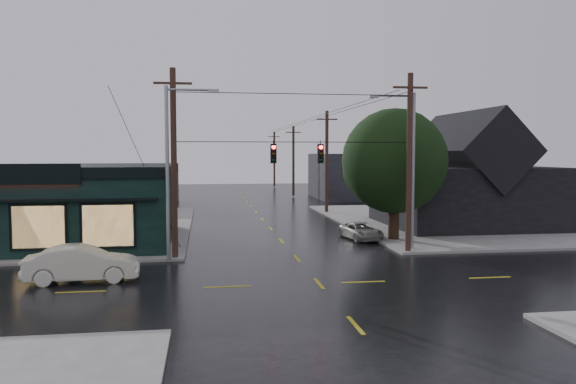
{
  "coord_description": "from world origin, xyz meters",
  "views": [
    {
      "loc": [
        -4.91,
        -23.71,
        5.71
      ],
      "look_at": [
        -0.5,
        5.83,
        3.62
      ],
      "focal_mm": 35.0,
      "sensor_mm": 36.0,
      "label": 1
    }
  ],
  "objects": [
    {
      "name": "sedan_cream",
      "position": [
        -10.32,
        1.94,
        0.81
      ],
      "size": [
        5.02,
        2.1,
        1.61
      ],
      "primitive_type": "imported",
      "rotation": [
        0.0,
        0.0,
        1.65
      ],
      "color": "beige",
      "rests_on": "ground"
    },
    {
      "name": "suv_silver",
      "position": [
        5.3,
        11.91,
        0.56
      ],
      "size": [
        2.43,
        4.23,
        1.11
      ],
      "primitive_type": "imported",
      "rotation": [
        0.0,
        0.0,
        0.15
      ],
      "color": "gray",
      "rests_on": "ground"
    },
    {
      "name": "utility_pole_far_c",
      "position": [
        6.5,
        68.0,
        0.0
      ],
      "size": [
        2.0,
        0.32,
        9.15
      ],
      "primitive_type": null,
      "color": "black",
      "rests_on": "ground"
    },
    {
      "name": "corner_tree",
      "position": [
        7.19,
        10.94,
        5.17
      ],
      "size": [
        6.76,
        6.76,
        8.42
      ],
      "color": "black",
      "rests_on": "ground"
    },
    {
      "name": "ground_plane",
      "position": [
        0.0,
        0.0,
        0.0
      ],
      "size": [
        160.0,
        160.0,
        0.0
      ],
      "primitive_type": "plane",
      "color": "black"
    },
    {
      "name": "utility_pole_nw",
      "position": [
        -6.5,
        6.5,
        0.0
      ],
      "size": [
        2.0,
        0.32,
        10.15
      ],
      "primitive_type": null,
      "color": "black",
      "rests_on": "ground"
    },
    {
      "name": "ne_building",
      "position": [
        15.0,
        17.0,
        4.47
      ],
      "size": [
        12.6,
        11.6,
        8.75
      ],
      "color": "black",
      "rests_on": "ground"
    },
    {
      "name": "utility_pole_ne",
      "position": [
        6.5,
        6.5,
        0.0
      ],
      "size": [
        2.0,
        0.32,
        10.15
      ],
      "primitive_type": null,
      "color": "black",
      "rests_on": "ground"
    },
    {
      "name": "pizza_shop",
      "position": [
        -15.0,
        12.94,
        2.56
      ],
      "size": [
        16.3,
        12.34,
        4.9
      ],
      "color": "black",
      "rests_on": "ground"
    },
    {
      "name": "span_signal_assembly",
      "position": [
        0.1,
        6.5,
        5.7
      ],
      "size": [
        13.0,
        0.48,
        1.23
      ],
      "color": "black",
      "rests_on": "ground"
    },
    {
      "name": "utility_pole_far_a",
      "position": [
        6.5,
        28.0,
        0.0
      ],
      "size": [
        2.0,
        0.32,
        9.65
      ],
      "primitive_type": null,
      "color": "black",
      "rests_on": "ground"
    },
    {
      "name": "streetlight_nw",
      "position": [
        -6.8,
        5.8,
        0.0
      ],
      "size": [
        5.4,
        0.3,
        9.15
      ],
      "primitive_type": null,
      "color": "gray",
      "rests_on": "ground"
    },
    {
      "name": "streetlight_ne",
      "position": [
        7.0,
        7.2,
        0.0
      ],
      "size": [
        5.4,
        0.3,
        9.15
      ],
      "primitive_type": null,
      "color": "gray",
      "rests_on": "ground"
    },
    {
      "name": "bg_building_east",
      "position": [
        16.0,
        45.0,
        2.8
      ],
      "size": [
        14.0,
        12.0,
        5.6
      ],
      "primitive_type": "cube",
      "color": "black",
      "rests_on": "ground"
    },
    {
      "name": "sidewalk_ne",
      "position": [
        20.0,
        20.0,
        0.07
      ],
      "size": [
        28.0,
        28.0,
        0.15
      ],
      "primitive_type": "cube",
      "color": "slate",
      "rests_on": "ground"
    },
    {
      "name": "bg_building_west",
      "position": [
        -14.0,
        40.0,
        2.2
      ],
      "size": [
        12.0,
        10.0,
        4.4
      ],
      "primitive_type": "cube",
      "color": "#372F28",
      "rests_on": "ground"
    },
    {
      "name": "utility_pole_far_b",
      "position": [
        6.5,
        48.0,
        0.0
      ],
      "size": [
        2.0,
        0.32,
        9.15
      ],
      "primitive_type": null,
      "color": "black",
      "rests_on": "ground"
    }
  ]
}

